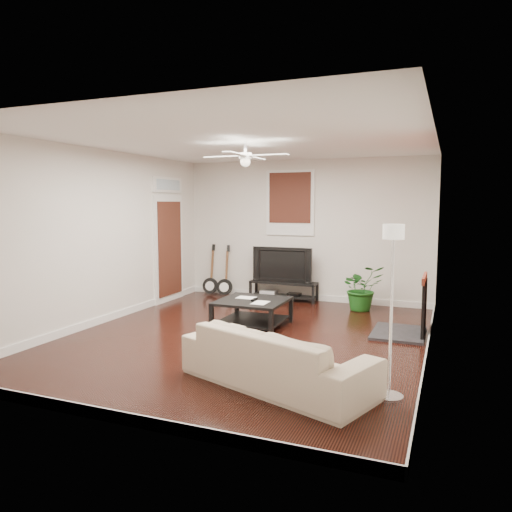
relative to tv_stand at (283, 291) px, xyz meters
The scene contains 14 objects.
room 3.05m from the tv_stand, 82.59° to the right, with size 5.01×6.01×2.81m.
brick_accent 3.57m from the tv_stand, 31.99° to the right, with size 0.02×2.20×2.80m, color #A74D36.
fireplace 3.13m from the tv_stand, 34.79° to the right, with size 0.80×1.10×0.92m, color black.
window_back 1.77m from the tv_stand, 72.04° to the left, with size 1.00×0.06×1.30m, color #3A1610.
door_left 2.51m from the tv_stand, 157.25° to the right, with size 0.08×1.00×2.50m, color white.
tv_stand is the anchor object (origin of this frame).
tv 0.54m from the tv_stand, 90.00° to the left, with size 1.21×0.16×0.70m, color black.
coffee_table 2.18m from the tv_stand, 84.25° to the right, with size 1.03×1.03×0.43m, color black.
sofa 4.61m from the tv_stand, 72.25° to the right, with size 2.14×0.84×0.63m, color beige.
floor_lamp 5.04m from the tv_stand, 59.16° to the right, with size 0.29×0.29×1.75m, color white, non-canonical shape.
potted_plant 1.67m from the tv_stand, 11.95° to the right, with size 0.75×0.65×0.83m, color #195718.
guitar_left 1.67m from the tv_stand, behind, with size 0.34×0.24×1.09m, color black, non-canonical shape.
guitar_right 1.33m from the tv_stand, behind, with size 0.34×0.24×1.09m, color black, non-canonical shape.
ceiling_fan 3.70m from the tv_stand, 82.59° to the right, with size 1.24×1.24×0.32m, color white, non-canonical shape.
Camera 1 is at (2.71, -6.35, 1.94)m, focal length 34.13 mm.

